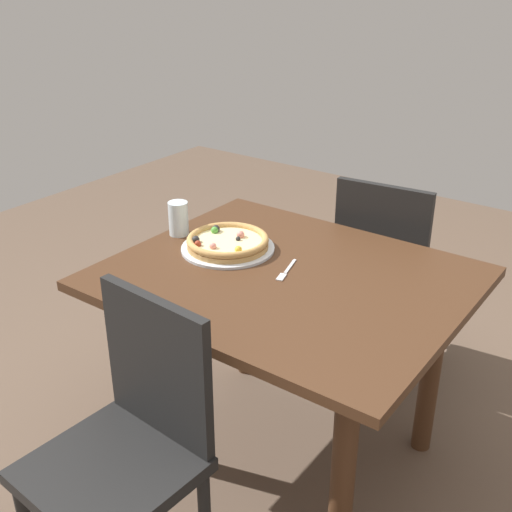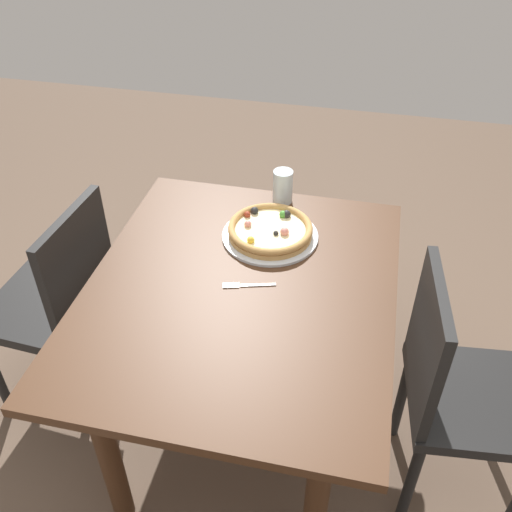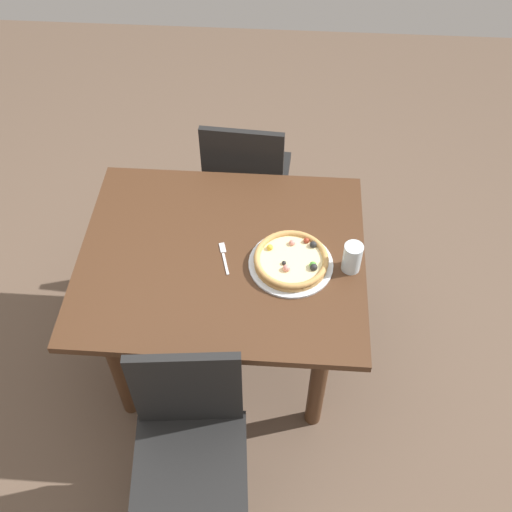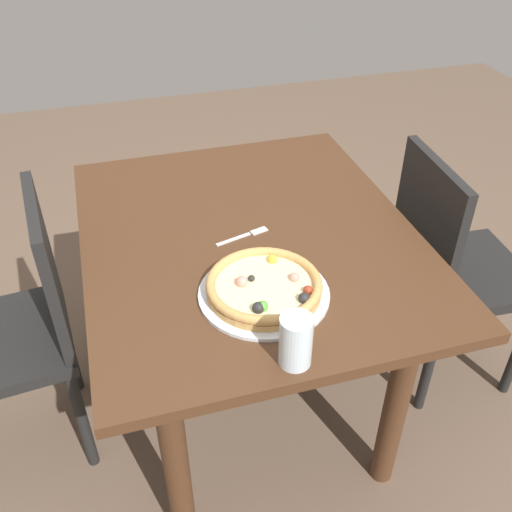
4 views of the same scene
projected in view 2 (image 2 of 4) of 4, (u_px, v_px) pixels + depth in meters
The scene contains 8 objects.
ground_plane at pixel (244, 428), 2.22m from camera, with size 6.00×6.00×0.00m, color brown.
dining_table at pixel (241, 315), 1.84m from camera, with size 1.13×0.95×0.73m.
chair_near at pixel (455, 388), 1.75m from camera, with size 0.44×0.44×0.89m.
chair_far at pixel (59, 301), 2.06m from camera, with size 0.43×0.43×0.89m.
plate at pixel (270, 236), 1.96m from camera, with size 0.33×0.33×0.01m, color silver.
pizza at pixel (270, 230), 1.94m from camera, with size 0.29×0.29×0.05m.
fork at pixel (244, 286), 1.76m from camera, with size 0.06×0.16×0.00m.
drinking_glass at pixel (283, 186), 2.10m from camera, with size 0.07×0.07×0.13m, color silver.
Camera 2 is at (-1.27, -0.33, 1.91)m, focal length 40.07 mm.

